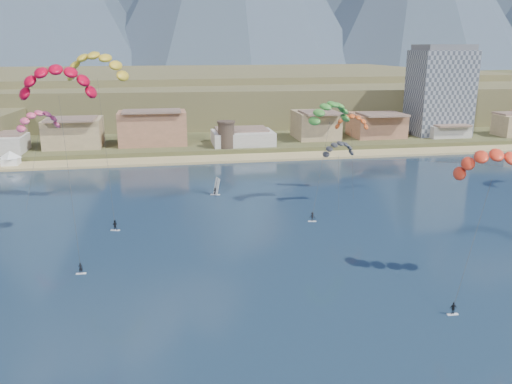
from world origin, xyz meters
TOP-DOWN VIEW (x-y plane):
  - ground at (0.00, 0.00)m, footprint 2400.00×2400.00m
  - beach at (0.00, 106.00)m, footprint 2200.00×12.00m
  - land at (0.00, 560.00)m, footprint 2200.00×900.00m
  - foothills at (22.39, 232.47)m, footprint 940.00×210.00m
  - town at (-40.00, 122.00)m, footprint 400.00×24.00m
  - apartment_tower at (85.00, 128.00)m, footprint 20.00×16.00m
  - watchtower at (5.00, 114.00)m, footprint 5.82×5.82m
  - kitesurfer_red at (-30.88, 38.51)m, footprint 12.77×15.65m
  - kitesurfer_yellow at (-27.33, 61.66)m, footprint 14.06×20.99m
  - kitesurfer_orange at (30.34, 13.81)m, footprint 15.99×13.50m
  - kitesurfer_green at (19.31, 53.48)m, footprint 12.34×13.92m
  - distant_kite_pink at (-40.73, 67.44)m, footprint 9.88×8.61m
  - distant_kite_dark at (21.83, 54.29)m, footprint 7.71×5.98m
  - distant_kite_orange at (28.26, 64.50)m, footprint 8.60×6.82m
  - windsurfer at (-3.32, 66.66)m, footprint 2.35×2.57m

SIDE VIEW (x-z plane):
  - ground at x=0.00m, z-range 0.00..0.00m
  - land at x=0.00m, z-range -2.00..2.00m
  - beach at x=0.00m, z-range -0.20..0.70m
  - windsurfer at x=-3.32m, z-range -0.73..3.26m
  - watchtower at x=5.00m, z-range 2.07..10.67m
  - town at x=-40.00m, z-range 2.00..14.00m
  - foothills at x=22.39m, z-range 0.08..18.08m
  - distant_kite_dark at x=21.83m, z-range 5.05..20.77m
  - distant_kite_orange at x=28.26m, z-range 7.24..27.01m
  - apartment_tower at x=85.00m, z-range 1.82..33.82m
  - kitesurfer_orange at x=30.34m, z-range 6.94..29.23m
  - distant_kite_pink at x=-40.73m, z-range 7.95..29.70m
  - kitesurfer_green at x=19.31m, z-range 8.74..32.66m
  - kitesurfer_red at x=-30.88m, z-range 12.60..44.81m
  - kitesurfer_yellow at x=-27.33m, z-range 12.87..47.59m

